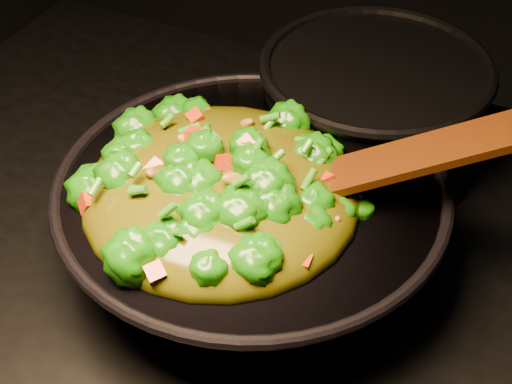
% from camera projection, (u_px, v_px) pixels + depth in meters
% --- Properties ---
extents(wok, '(0.43, 0.43, 0.10)m').
position_uv_depth(wok, '(252.00, 225.00, 0.76)').
color(wok, black).
rests_on(wok, stovetop).
extents(stir_fry, '(0.31, 0.31, 0.09)m').
position_uv_depth(stir_fry, '(220.00, 162.00, 0.69)').
color(stir_fry, '#1C7208').
rests_on(stir_fry, wok).
extents(spatula, '(0.28, 0.15, 0.12)m').
position_uv_depth(spatula, '(404.00, 159.00, 0.68)').
color(spatula, '#360E04').
rests_on(spatula, wok).
extents(back_pot, '(0.27, 0.27, 0.14)m').
position_uv_depth(back_pot, '(371.00, 114.00, 0.87)').
color(back_pot, black).
rests_on(back_pot, stovetop).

